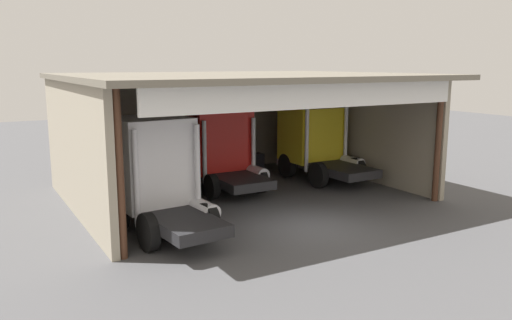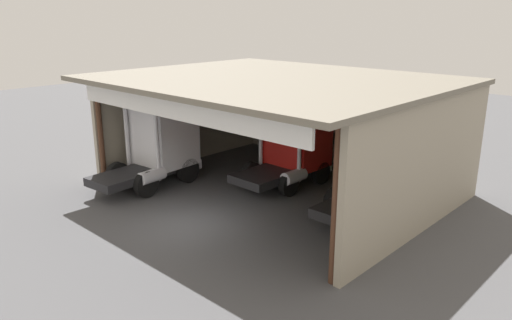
{
  "view_description": "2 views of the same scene",
  "coord_description": "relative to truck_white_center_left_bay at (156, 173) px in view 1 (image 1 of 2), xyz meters",
  "views": [
    {
      "loc": [
        -9.96,
        -13.81,
        5.44
      ],
      "look_at": [
        0.0,
        3.6,
        1.69
      ],
      "focal_mm": 36.39,
      "sensor_mm": 36.0,
      "label": 1
    },
    {
      "loc": [
        13.37,
        -10.6,
        7.52
      ],
      "look_at": [
        0.0,
        3.6,
        1.69
      ],
      "focal_mm": 34.43,
      "sensor_mm": 36.0,
      "label": 2
    }
  ],
  "objects": [
    {
      "name": "truck_white_center_left_bay",
      "position": [
        0.0,
        0.0,
        0.0
      ],
      "size": [
        2.73,
        5.19,
        3.73
      ],
      "rotation": [
        0.0,
        0.0,
        0.08
      ],
      "color": "white",
      "rests_on": "ground"
    },
    {
      "name": "tool_cart",
      "position": [
        7.21,
        6.26,
        -1.43
      ],
      "size": [
        0.9,
        0.6,
        1.0
      ],
      "primitive_type": "cube",
      "color": "black",
      "rests_on": "ground"
    },
    {
      "name": "truck_red_center_right_bay",
      "position": [
        4.39,
        4.2,
        -0.13
      ],
      "size": [
        2.71,
        4.71,
        3.47
      ],
      "rotation": [
        0.0,
        0.0,
        -0.01
      ],
      "color": "red",
      "rests_on": "ground"
    },
    {
      "name": "truck_yellow_left_bay",
      "position": [
        9.25,
        3.85,
        -0.17
      ],
      "size": [
        2.65,
        5.18,
        3.62
      ],
      "rotation": [
        0.0,
        0.0,
        0.0
      ],
      "color": "yellow",
      "rests_on": "ground"
    },
    {
      "name": "oil_drum",
      "position": [
        6.91,
        7.06,
        -1.5
      ],
      "size": [
        0.58,
        0.58,
        0.87
      ],
      "primitive_type": "cylinder",
      "color": "#197233",
      "rests_on": "ground"
    },
    {
      "name": "workshop_shed",
      "position": [
        4.62,
        3.75,
        1.61
      ],
      "size": [
        13.7,
        11.53,
        5.03
      ],
      "color": "#9E937F",
      "rests_on": "ground"
    },
    {
      "name": "ground_plane",
      "position": [
        4.62,
        -2.1,
        -1.93
      ],
      "size": [
        80.0,
        80.0,
        0.0
      ],
      "primitive_type": "plane",
      "color": "#4C4C4F",
      "rests_on": "ground"
    }
  ]
}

